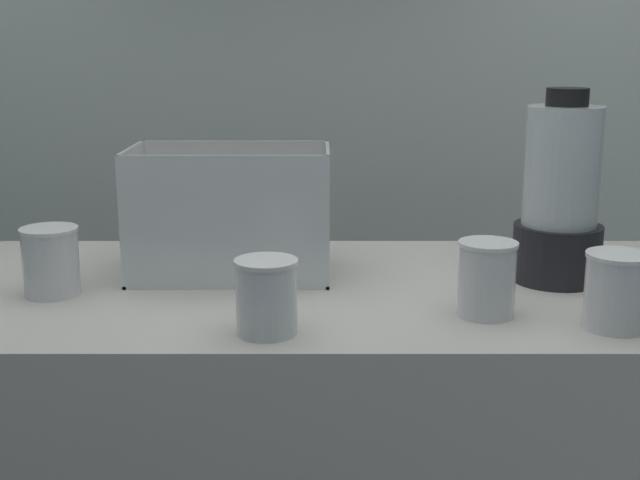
{
  "coord_description": "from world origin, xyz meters",
  "views": [
    {
      "loc": [
        0.01,
        -1.37,
        1.31
      ],
      "look_at": [
        0.0,
        0.0,
        0.98
      ],
      "focal_mm": 46.52,
      "sensor_mm": 36.0,
      "label": 1
    }
  ],
  "objects_px": {
    "blender_pitcher": "(564,201)",
    "juice_cup_orange_right": "(490,283)",
    "juice_cup_beet_far_right": "(620,295)",
    "juice_cup_carrot_middle": "(270,300)",
    "carrot_display_bin": "(234,235)",
    "juice_cup_beet_left": "(55,264)"
  },
  "relations": [
    {
      "from": "juice_cup_carrot_middle",
      "to": "blender_pitcher",
      "type": "bearing_deg",
      "value": 28.72
    },
    {
      "from": "blender_pitcher",
      "to": "juice_cup_carrot_middle",
      "type": "relative_size",
      "value": 3.04
    },
    {
      "from": "juice_cup_beet_left",
      "to": "juice_cup_beet_far_right",
      "type": "xyz_separation_m",
      "value": [
        0.87,
        -0.16,
        -0.0
      ]
    },
    {
      "from": "juice_cup_orange_right",
      "to": "carrot_display_bin",
      "type": "bearing_deg",
      "value": 151.07
    },
    {
      "from": "juice_cup_beet_left",
      "to": "blender_pitcher",
      "type": "bearing_deg",
      "value": 5.46
    },
    {
      "from": "juice_cup_carrot_middle",
      "to": "juice_cup_beet_far_right",
      "type": "distance_m",
      "value": 0.51
    },
    {
      "from": "blender_pitcher",
      "to": "juice_cup_beet_left",
      "type": "bearing_deg",
      "value": -174.54
    },
    {
      "from": "blender_pitcher",
      "to": "juice_cup_carrot_middle",
      "type": "bearing_deg",
      "value": -151.28
    },
    {
      "from": "blender_pitcher",
      "to": "juice_cup_orange_right",
      "type": "distance_m",
      "value": 0.26
    },
    {
      "from": "blender_pitcher",
      "to": "juice_cup_orange_right",
      "type": "bearing_deg",
      "value": -130.27
    },
    {
      "from": "juice_cup_carrot_middle",
      "to": "juice_cup_beet_far_right",
      "type": "bearing_deg",
      "value": 2.53
    },
    {
      "from": "juice_cup_carrot_middle",
      "to": "juice_cup_orange_right",
      "type": "relative_size",
      "value": 0.95
    },
    {
      "from": "carrot_display_bin",
      "to": "juice_cup_orange_right",
      "type": "xyz_separation_m",
      "value": [
        0.41,
        -0.23,
        -0.02
      ]
    },
    {
      "from": "juice_cup_orange_right",
      "to": "juice_cup_beet_far_right",
      "type": "relative_size",
      "value": 1.03
    },
    {
      "from": "juice_cup_carrot_middle",
      "to": "juice_cup_orange_right",
      "type": "xyz_separation_m",
      "value": [
        0.33,
        0.08,
        0.0
      ]
    },
    {
      "from": "blender_pitcher",
      "to": "juice_cup_beet_far_right",
      "type": "xyz_separation_m",
      "value": [
        0.02,
        -0.25,
        -0.09
      ]
    },
    {
      "from": "juice_cup_carrot_middle",
      "to": "juice_cup_orange_right",
      "type": "bearing_deg",
      "value": 13.69
    },
    {
      "from": "blender_pitcher",
      "to": "juice_cup_beet_left",
      "type": "distance_m",
      "value": 0.86
    },
    {
      "from": "carrot_display_bin",
      "to": "juice_cup_orange_right",
      "type": "distance_m",
      "value": 0.47
    },
    {
      "from": "juice_cup_beet_far_right",
      "to": "blender_pitcher",
      "type": "bearing_deg",
      "value": 94.29
    },
    {
      "from": "carrot_display_bin",
      "to": "juice_cup_beet_left",
      "type": "distance_m",
      "value": 0.31
    },
    {
      "from": "juice_cup_beet_left",
      "to": "juice_cup_carrot_middle",
      "type": "relative_size",
      "value": 1.03
    }
  ]
}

